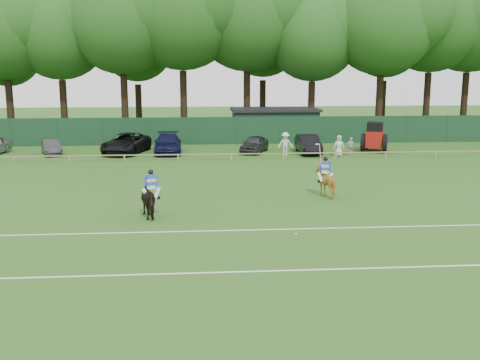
{
  "coord_description": "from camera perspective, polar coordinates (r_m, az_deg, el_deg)",
  "views": [
    {
      "loc": [
        -1.62,
        -24.01,
        6.76
      ],
      "look_at": [
        0.5,
        3.0,
        1.4
      ],
      "focal_mm": 42.0,
      "sensor_mm": 36.0,
      "label": 1
    }
  ],
  "objects": [
    {
      "name": "polo_ball",
      "position": [
        23.46,
        5.7,
        -5.5
      ],
      "size": [
        0.09,
        0.09,
        0.09
      ],
      "primitive_type": "sphere",
      "color": "silver",
      "rests_on": "ground"
    },
    {
      "name": "tractor",
      "position": [
        48.04,
        13.52,
        4.2
      ],
      "size": [
        2.92,
        3.47,
        2.49
      ],
      "rotation": [
        0.0,
        0.0,
        -0.38
      ],
      "color": "maroon",
      "rests_on": "ground"
    },
    {
      "name": "sedan_navy",
      "position": [
        46.39,
        -7.34,
        3.69
      ],
      "size": [
        2.36,
        5.44,
        1.56
      ],
      "primitive_type": "imported",
      "rotation": [
        0.0,
        0.0,
        0.03
      ],
      "color": "#101235",
      "rests_on": "ground"
    },
    {
      "name": "hatch_grey",
      "position": [
        46.33,
        1.47,
        3.67
      ],
      "size": [
        3.04,
        4.42,
        1.4
      ],
      "primitive_type": "imported",
      "rotation": [
        0.0,
        0.0,
        -0.38
      ],
      "color": "#302F32",
      "rests_on": "ground"
    },
    {
      "name": "spectator_left",
      "position": [
        44.95,
        4.63,
        3.68
      ],
      "size": [
        1.25,
        0.81,
        1.83
      ],
      "primitive_type": "imported",
      "rotation": [
        0.0,
        0.0,
        -0.11
      ],
      "color": "beige",
      "rests_on": "ground"
    },
    {
      "name": "utility_shed",
      "position": [
        54.8,
        3.54,
        5.7
      ],
      "size": [
        8.4,
        4.4,
        3.04
      ],
      "color": "#14331E",
      "rests_on": "ground"
    },
    {
      "name": "spectator_mid",
      "position": [
        45.45,
        11.17,
        3.36
      ],
      "size": [
        0.93,
        0.6,
        1.47
      ],
      "primitive_type": "imported",
      "rotation": [
        0.0,
        0.0,
        0.31
      ],
      "color": "beige",
      "rests_on": "ground"
    },
    {
      "name": "rider_chestnut",
      "position": [
        30.36,
        8.66,
        1.17
      ],
      "size": [
        0.91,
        0.76,
        2.05
      ],
      "rotation": [
        0.0,
        0.0,
        2.75
      ],
      "color": "silver",
      "rests_on": "ground"
    },
    {
      "name": "horse_chestnut",
      "position": [
        30.51,
        8.63,
        -0.19
      ],
      "size": [
        1.76,
        1.85,
        1.61
      ],
      "primitive_type": "imported",
      "rotation": [
        0.0,
        0.0,
        2.75
      ],
      "color": "brown",
      "rests_on": "ground"
    },
    {
      "name": "pitch_rail",
      "position": [
        42.52,
        -2.26,
        2.64
      ],
      "size": [
        62.1,
        0.1,
        0.5
      ],
      "color": "#997F5B",
      "rests_on": "ground"
    },
    {
      "name": "suv_black",
      "position": [
        46.84,
        -11.5,
        3.67
      ],
      "size": [
        4.0,
        6.32,
        1.63
      ],
      "primitive_type": "imported",
      "rotation": [
        0.0,
        0.0,
        -0.24
      ],
      "color": "black",
      "rests_on": "ground"
    },
    {
      "name": "estate_black",
      "position": [
        46.17,
        6.94,
        3.64
      ],
      "size": [
        1.69,
        4.62,
        1.51
      ],
      "primitive_type": "imported",
      "rotation": [
        0.0,
        0.0,
        -0.02
      ],
      "color": "black",
      "rests_on": "ground"
    },
    {
      "name": "perimeter_fence",
      "position": [
        51.34,
        -2.67,
        5.02
      ],
      "size": [
        92.08,
        0.08,
        2.5
      ],
      "color": "#14351E",
      "rests_on": "ground"
    },
    {
      "name": "rider_dark",
      "position": [
        26.16,
        -9.02,
        -0.33
      ],
      "size": [
        0.92,
        0.52,
        1.41
      ],
      "rotation": [
        0.0,
        0.0,
        3.46
      ],
      "color": "silver",
      "rests_on": "ground"
    },
    {
      "name": "ground",
      "position": [
        25.0,
        -0.61,
        -4.5
      ],
      "size": [
        160.0,
        160.0,
        0.0
      ],
      "primitive_type": "plane",
      "color": "#1E4C14",
      "rests_on": "ground"
    },
    {
      "name": "pitch_lines",
      "position": [
        21.66,
        0.03,
        -6.98
      ],
      "size": [
        60.0,
        5.1,
        0.01
      ],
      "color": "silver",
      "rests_on": "ground"
    },
    {
      "name": "horse_dark",
      "position": [
        26.33,
        -8.98,
        -1.93
      ],
      "size": [
        1.49,
        2.19,
        1.69
      ],
      "primitive_type": "imported",
      "rotation": [
        0.0,
        0.0,
        3.46
      ],
      "color": "black",
      "rests_on": "ground"
    },
    {
      "name": "spectator_right",
      "position": [
        44.93,
        10.02,
        3.44
      ],
      "size": [
        0.88,
        0.64,
        1.66
      ],
      "primitive_type": "imported",
      "rotation": [
        0.0,
        0.0,
        -0.14
      ],
      "color": "silver",
      "rests_on": "ground"
    },
    {
      "name": "tree_row",
      "position": [
        59.51,
        -0.98,
        4.67
      ],
      "size": [
        96.0,
        12.0,
        21.0
      ],
      "primitive_type": null,
      "color": "#26561C",
      "rests_on": "ground"
    },
    {
      "name": "sedan_grey",
      "position": [
        47.7,
        -18.61,
        3.2
      ],
      "size": [
        2.48,
        3.94,
        1.23
      ],
      "primitive_type": "imported",
      "rotation": [
        0.0,
        0.0,
        0.35
      ],
      "color": "#333336",
      "rests_on": "ground"
    }
  ]
}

